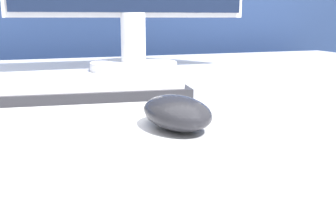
% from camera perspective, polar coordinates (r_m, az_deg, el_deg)
% --- Properties ---
extents(partition_panel, '(5.00, 0.03, 1.02)m').
position_cam_1_polar(partition_panel, '(1.47, -14.96, -0.87)').
color(partition_panel, navy).
rests_on(partition_panel, ground_plane).
extents(computer_mouse_near, '(0.09, 0.12, 0.04)m').
position_cam_1_polar(computer_mouse_near, '(0.46, 1.29, -1.08)').
color(computer_mouse_near, '#232328').
rests_on(computer_mouse_near, desk).
extents(keyboard, '(0.43, 0.18, 0.02)m').
position_cam_1_polar(keyboard, '(0.67, -15.50, 2.15)').
color(keyboard, '#28282D').
rests_on(keyboard, desk).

